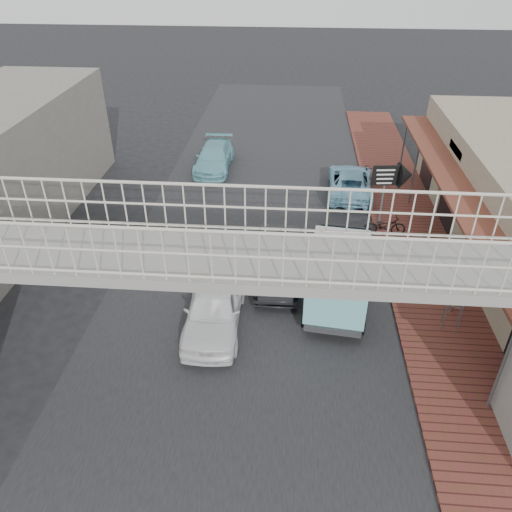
% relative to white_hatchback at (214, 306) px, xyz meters
% --- Properties ---
extents(ground, '(120.00, 120.00, 0.00)m').
position_rel_white_hatchback_xyz_m(ground, '(0.90, 0.16, -0.74)').
color(ground, black).
rests_on(ground, ground).
extents(road_strip, '(10.00, 60.00, 0.01)m').
position_rel_white_hatchback_xyz_m(road_strip, '(0.90, 0.16, -0.73)').
color(road_strip, black).
rests_on(road_strip, ground).
extents(sidewalk, '(3.00, 40.00, 0.10)m').
position_rel_white_hatchback_xyz_m(sidewalk, '(7.40, 3.16, -0.69)').
color(sidewalk, brown).
rests_on(sidewalk, ground).
extents(footbridge, '(16.40, 2.40, 6.34)m').
position_rel_white_hatchback_xyz_m(footbridge, '(0.90, -3.84, 2.44)').
color(footbridge, gray).
rests_on(footbridge, ground).
extents(white_hatchback, '(1.82, 4.36, 1.47)m').
position_rel_white_hatchback_xyz_m(white_hatchback, '(0.00, 0.00, 0.00)').
color(white_hatchback, white).
rests_on(white_hatchback, ground).
extents(dark_sedan, '(1.56, 4.36, 1.43)m').
position_rel_white_hatchback_xyz_m(dark_sedan, '(1.92, 2.81, -0.02)').
color(dark_sedan, black).
rests_on(dark_sedan, ground).
extents(angkot_curb, '(2.37, 4.60, 1.24)m').
position_rel_white_hatchback_xyz_m(angkot_curb, '(5.10, 10.07, -0.12)').
color(angkot_curb, '#77B4CF').
rests_on(angkot_curb, ground).
extents(angkot_far, '(1.78, 4.34, 1.26)m').
position_rel_white_hatchback_xyz_m(angkot_far, '(-1.91, 12.65, -0.11)').
color(angkot_far, '#74BDCA').
rests_on(angkot_far, ground).
extents(angkot_van, '(2.40, 4.48, 2.10)m').
position_rel_white_hatchback_xyz_m(angkot_van, '(3.98, 1.46, 0.60)').
color(angkot_van, black).
rests_on(angkot_van, ground).
extents(motorcycle_near, '(1.78, 0.71, 0.92)m').
position_rel_white_hatchback_xyz_m(motorcycle_near, '(6.20, 6.01, -0.18)').
color(motorcycle_near, black).
rests_on(motorcycle_near, sidewalk).
extents(motorcycle_far, '(1.70, 0.68, 0.99)m').
position_rel_white_hatchback_xyz_m(motorcycle_far, '(6.20, 11.10, -0.14)').
color(motorcycle_far, black).
rests_on(motorcycle_far, sidewalk).
extents(street_clock, '(0.64, 0.57, 2.47)m').
position_rel_white_hatchback_xyz_m(street_clock, '(7.52, 0.27, 1.41)').
color(street_clock, '#59595B').
rests_on(street_clock, sidewalk).
extents(arrow_sign, '(1.71, 1.10, 2.90)m').
position_rel_white_hatchback_xyz_m(arrow_sign, '(6.81, 6.84, 1.70)').
color(arrow_sign, '#59595B').
rests_on(arrow_sign, sidewalk).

